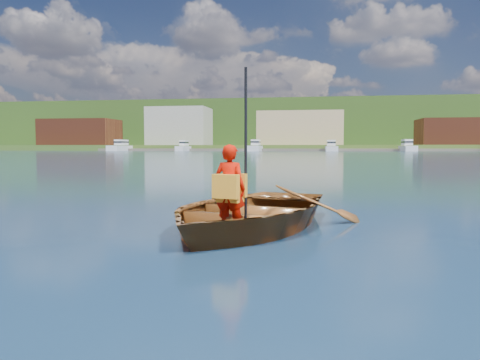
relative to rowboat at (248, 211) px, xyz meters
name	(u,v)px	position (x,y,z in m)	size (l,w,h in m)	color
ground	(335,237)	(1.23, -0.47, -0.26)	(600.00, 600.00, 0.00)	#132449
rowboat	(248,211)	(0.00, 0.00, 0.00)	(3.77, 4.54, 0.81)	brown
child_paddler	(230,188)	(-0.10, -0.91, 0.41)	(0.47, 0.41, 2.09)	#C20F01
shoreline	(314,129)	(1.23, 236.14, 10.07)	(400.00, 140.00, 22.00)	#335521
dock	(334,150)	(7.78, 147.53, 0.14)	(160.03, 5.29, 0.80)	#61574A
waterfront_buildings	(292,129)	(-6.51, 164.53, 7.49)	(202.00, 16.00, 14.00)	brown
marina_yachts	(322,147)	(3.70, 142.87, 1.09)	(142.07, 13.49, 4.42)	silver
hillside_trees	(347,116)	(17.67, 233.47, 16.66)	(226.81, 73.14, 23.10)	#382314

